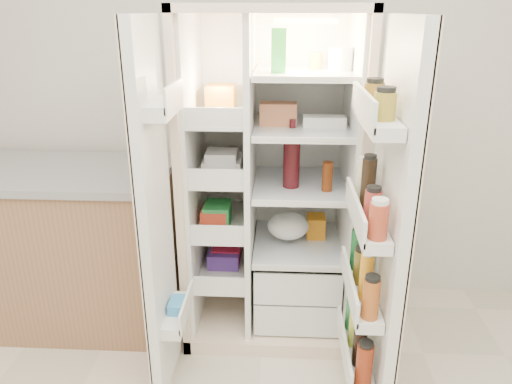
{
  "coord_description": "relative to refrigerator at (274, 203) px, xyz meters",
  "views": [
    {
      "loc": [
        0.09,
        -0.89,
        1.78
      ],
      "look_at": [
        -0.03,
        1.25,
        0.96
      ],
      "focal_mm": 34.0,
      "sensor_mm": 36.0,
      "label": 1
    }
  ],
  "objects": [
    {
      "name": "wall_back",
      "position": [
        -0.05,
        0.35,
        0.61
      ],
      "size": [
        4.0,
        0.02,
        2.7
      ],
      "primitive_type": "cube",
      "color": "silver",
      "rests_on": "floor"
    },
    {
      "name": "refrigerator",
      "position": [
        0.0,
        0.0,
        0.0
      ],
      "size": [
        0.92,
        0.7,
        1.8
      ],
      "color": "beige",
      "rests_on": "floor"
    },
    {
      "name": "freezer_door",
      "position": [
        -0.51,
        -0.6,
        0.15
      ],
      "size": [
        0.15,
        0.4,
        1.72
      ],
      "color": "silver",
      "rests_on": "floor"
    },
    {
      "name": "fridge_door",
      "position": [
        0.47,
        -0.7,
        0.13
      ],
      "size": [
        0.17,
        0.58,
        1.72
      ],
      "color": "silver",
      "rests_on": "floor"
    },
    {
      "name": "kitchen_counter",
      "position": [
        -1.23,
        -0.07,
        -0.27
      ],
      "size": [
        1.31,
        0.7,
        0.95
      ],
      "color": "#8E6247",
      "rests_on": "floor"
    }
  ]
}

